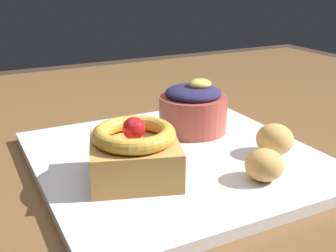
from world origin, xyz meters
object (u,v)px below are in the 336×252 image
at_px(front_plate, 176,159).
at_px(berry_ramekin, 193,108).
at_px(fritter_front, 264,165).
at_px(fritter_middle, 275,139).
at_px(cake_slice, 135,152).

bearing_deg(front_plate, berry_ramekin, 46.15).
bearing_deg(fritter_front, front_plate, 117.10).
height_order(berry_ramekin, fritter_front, berry_ramekin).
xyz_separation_m(fritter_front, fritter_middle, (0.05, 0.05, 0.00)).
xyz_separation_m(cake_slice, fritter_front, (0.11, -0.06, -0.01)).
height_order(cake_slice, fritter_middle, cake_slice).
relative_size(front_plate, fritter_middle, 7.18).
bearing_deg(berry_ramekin, fritter_front, -92.74).
relative_size(cake_slice, fritter_front, 2.76).
bearing_deg(cake_slice, berry_ramekin, 37.15).
height_order(front_plate, fritter_front, fritter_front).
height_order(berry_ramekin, fritter_middle, berry_ramekin).
xyz_separation_m(cake_slice, fritter_middle, (0.17, -0.02, -0.01)).
bearing_deg(fritter_middle, berry_ramekin, 112.30).
height_order(front_plate, fritter_middle, fritter_middle).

